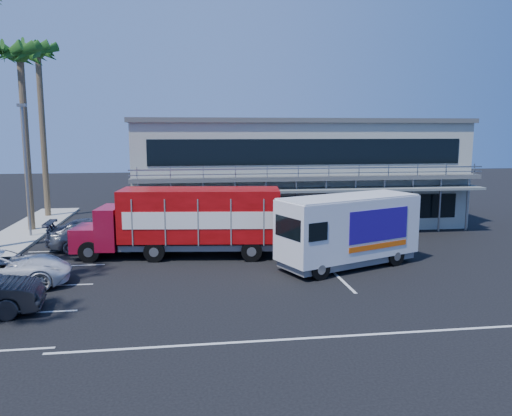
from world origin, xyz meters
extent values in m
plane|color=black|center=(0.00, 0.00, 0.00)|extent=(120.00, 120.00, 0.00)
cube|color=#A2A799|center=(3.00, 15.00, 3.50)|extent=(22.00, 10.00, 7.00)
cube|color=#515454|center=(3.00, 15.00, 7.15)|extent=(22.40, 10.40, 0.30)
cube|color=#515454|center=(3.00, 9.40, 3.60)|extent=(22.00, 1.20, 0.25)
cube|color=gray|center=(3.00, 8.85, 4.10)|extent=(22.00, 0.08, 0.90)
cube|color=slate|center=(3.00, 9.10, 2.90)|extent=(22.00, 1.80, 0.15)
cube|color=black|center=(3.00, 9.98, 1.60)|extent=(20.00, 0.06, 1.60)
cube|color=black|center=(3.00, 9.98, 5.20)|extent=(20.00, 0.06, 1.60)
cylinder|color=brown|center=(-14.70, 13.00, 5.50)|extent=(0.44, 0.44, 11.00)
sphere|color=#295117|center=(-14.70, 13.00, 11.20)|extent=(1.10, 1.10, 1.10)
cylinder|color=brown|center=(-15.10, 18.50, 6.00)|extent=(0.44, 0.44, 12.00)
sphere|color=#295117|center=(-15.10, 18.50, 12.20)|extent=(1.10, 1.10, 1.10)
cylinder|color=gray|center=(-14.20, 11.00, 4.00)|extent=(0.14, 0.14, 8.00)
cube|color=gray|center=(-14.20, 11.00, 8.00)|extent=(0.50, 0.25, 0.18)
cube|color=maroon|center=(-9.74, 5.70, 1.01)|extent=(1.69, 2.44, 1.22)
cube|color=maroon|center=(-8.63, 5.57, 1.57)|extent=(1.31, 2.64, 2.13)
cube|color=black|center=(-8.63, 5.57, 2.18)|extent=(0.31, 2.15, 0.71)
cube|color=#B90B0F|center=(-4.00, 5.00, 2.23)|extent=(8.36, 3.50, 2.64)
cube|color=slate|center=(-4.00, 5.00, 0.66)|extent=(8.31, 3.12, 0.30)
cube|color=white|center=(-4.16, 3.73, 2.13)|extent=(7.41, 0.94, 0.86)
cube|color=white|center=(-3.84, 6.27, 2.13)|extent=(7.41, 0.94, 0.86)
cylinder|color=black|center=(-9.57, 4.56, 0.53)|extent=(1.08, 0.41, 1.05)
cylinder|color=black|center=(-9.30, 6.77, 0.53)|extent=(1.08, 0.41, 1.05)
cylinder|color=black|center=(-6.35, 4.16, 0.53)|extent=(1.08, 0.41, 1.05)
cylinder|color=black|center=(-6.08, 6.38, 0.53)|extent=(1.08, 0.41, 1.05)
cylinder|color=black|center=(-1.52, 3.57, 0.53)|extent=(1.08, 0.41, 1.05)
cylinder|color=black|center=(-1.25, 5.79, 0.53)|extent=(1.08, 0.41, 1.05)
cube|color=silver|center=(2.96, 2.00, 1.96)|extent=(7.42, 4.92, 2.81)
cube|color=slate|center=(2.96, 2.00, 0.40)|extent=(7.07, 4.59, 0.35)
cube|color=black|center=(-0.27, 0.66, 2.26)|extent=(0.81, 1.85, 0.95)
cube|color=silver|center=(2.96, 2.00, 3.40)|extent=(7.27, 4.83, 0.08)
cube|color=#250E83|center=(4.17, 1.18, 2.16)|extent=(3.35, 1.41, 1.51)
cube|color=#250E83|center=(3.24, 3.44, 2.16)|extent=(3.35, 1.41, 1.51)
cube|color=#F2590C|center=(4.17, 1.18, 1.16)|extent=(3.35, 1.41, 0.25)
cylinder|color=black|center=(1.05, 0.05, 0.48)|extent=(1.00, 0.63, 0.96)
cylinder|color=black|center=(0.23, 2.02, 0.48)|extent=(1.00, 0.63, 0.96)
cylinder|color=black|center=(5.32, 1.83, 0.48)|extent=(1.00, 0.63, 0.96)
cylinder|color=black|center=(4.50, 3.79, 0.48)|extent=(1.00, 0.63, 0.96)
imported|color=#2F323F|center=(-9.50, 7.60, 0.83)|extent=(5.72, 2.39, 1.65)
imported|color=gray|center=(-9.50, 7.20, 0.86)|extent=(5.06, 2.10, 1.71)
camera|label=1|loc=(-4.72, -20.59, 6.51)|focal=35.00mm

